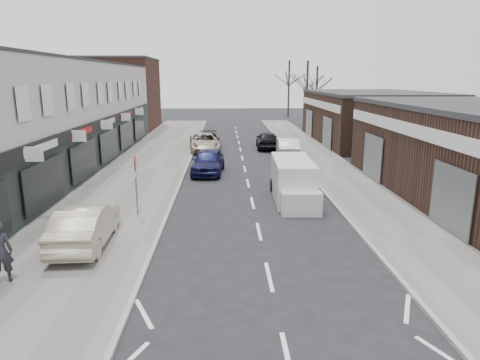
{
  "coord_description": "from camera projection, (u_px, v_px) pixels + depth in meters",
  "views": [
    {
      "loc": [
        -1.34,
        -6.12,
        6.01
      ],
      "look_at": [
        -0.83,
        8.03,
        2.6
      ],
      "focal_mm": 32.0,
      "sensor_mm": 36.0,
      "label": 1
    }
  ],
  "objects": [
    {
      "name": "pavement_left",
      "position": [
        144.0,
        169.0,
        28.52
      ],
      "size": [
        5.5,
        64.0,
        0.12
      ],
      "primitive_type": "cube",
      "color": "slate",
      "rests_on": "ground"
    },
    {
      "name": "pavement_right",
      "position": [
        329.0,
        167.0,
        28.97
      ],
      "size": [
        3.5,
        64.0,
        0.12
      ],
      "primitive_type": "cube",
      "color": "slate",
      "rests_on": "ground"
    },
    {
      "name": "shop_terrace_left",
      "position": [
        17.0,
        120.0,
        25.04
      ],
      "size": [
        8.0,
        41.0,
        7.1
      ],
      "primitive_type": "cube",
      "color": "beige",
      "rests_on": "ground"
    },
    {
      "name": "brick_block_far",
      "position": [
        120.0,
        95.0,
        49.71
      ],
      "size": [
        8.0,
        10.0,
        8.0
      ],
      "primitive_type": "cube",
      "color": "#4A2A20",
      "rests_on": "ground"
    },
    {
      "name": "right_unit_far",
      "position": [
        371.0,
        118.0,
        40.35
      ],
      "size": [
        10.0,
        16.0,
        4.5
      ],
      "primitive_type": "cube",
      "color": "#382419",
      "rests_on": "ground"
    },
    {
      "name": "tree_far_a",
      "position": [
        306.0,
        126.0,
        54.36
      ],
      "size": [
        3.6,
        3.6,
        8.0
      ],
      "primitive_type": null,
      "color": "#382D26",
      "rests_on": "ground"
    },
    {
      "name": "tree_far_b",
      "position": [
        315.0,
        121.0,
        60.27
      ],
      "size": [
        3.6,
        3.6,
        7.5
      ],
      "primitive_type": null,
      "color": "#382D26",
      "rests_on": "ground"
    },
    {
      "name": "tree_far_c",
      "position": [
        288.0,
        117.0,
        66.0
      ],
      "size": [
        3.6,
        3.6,
        8.5
      ],
      "primitive_type": null,
      "color": "#382D26",
      "rests_on": "ground"
    },
    {
      "name": "warning_sign",
      "position": [
        136.0,
        168.0,
        18.36
      ],
      "size": [
        0.12,
        0.8,
        2.7
      ],
      "color": "slate",
      "rests_on": "pavement_left"
    },
    {
      "name": "white_van",
      "position": [
        293.0,
        181.0,
        21.29
      ],
      "size": [
        1.99,
        5.28,
        2.03
      ],
      "rotation": [
        0.0,
        0.0,
        -0.04
      ],
      "color": "silver",
      "rests_on": "ground"
    },
    {
      "name": "sedan_on_pavement",
      "position": [
        85.0,
        225.0,
        15.31
      ],
      "size": [
        1.78,
        4.61,
        1.5
      ],
      "primitive_type": "imported",
      "rotation": [
        0.0,
        0.0,
        3.19
      ],
      "color": "#ADA28B",
      "rests_on": "pavement_left"
    },
    {
      "name": "pedestrian",
      "position": [
        0.0,
        252.0,
        12.43
      ],
      "size": [
        0.8,
        0.66,
        1.88
      ],
      "primitive_type": "imported",
      "rotation": [
        0.0,
        0.0,
        3.49
      ],
      "color": "black",
      "rests_on": "pavement_left"
    },
    {
      "name": "parked_car_left_a",
      "position": [
        208.0,
        161.0,
        27.31
      ],
      "size": [
        2.23,
        4.76,
        1.57
      ],
      "primitive_type": "imported",
      "rotation": [
        0.0,
        0.0,
        -0.08
      ],
      "color": "#12143A",
      "rests_on": "ground"
    },
    {
      "name": "parked_car_left_b",
      "position": [
        209.0,
        140.0,
        37.25
      ],
      "size": [
        2.15,
        4.61,
        1.3
      ],
      "primitive_type": "imported",
      "rotation": [
        0.0,
        0.0,
        0.07
      ],
      "color": "black",
      "rests_on": "ground"
    },
    {
      "name": "parked_car_left_c",
      "position": [
        204.0,
        142.0,
        35.63
      ],
      "size": [
        2.86,
        5.41,
        1.45
      ],
      "primitive_type": "imported",
      "rotation": [
        0.0,
        0.0,
        0.09
      ],
      "color": "#B4A490",
      "rests_on": "ground"
    },
    {
      "name": "parked_car_right_a",
      "position": [
        288.0,
        148.0,
        32.87
      ],
      "size": [
        1.82,
        4.56,
        1.47
      ],
      "primitive_type": "imported",
      "rotation": [
        0.0,
        0.0,
        3.08
      ],
      "color": "silver",
      "rests_on": "ground"
    },
    {
      "name": "parked_car_right_b",
      "position": [
        267.0,
        140.0,
        36.83
      ],
      "size": [
        1.96,
        4.54,
        1.53
      ],
      "primitive_type": "imported",
      "rotation": [
        0.0,
        0.0,
        3.11
      ],
      "color": "black",
      "rests_on": "ground"
    }
  ]
}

